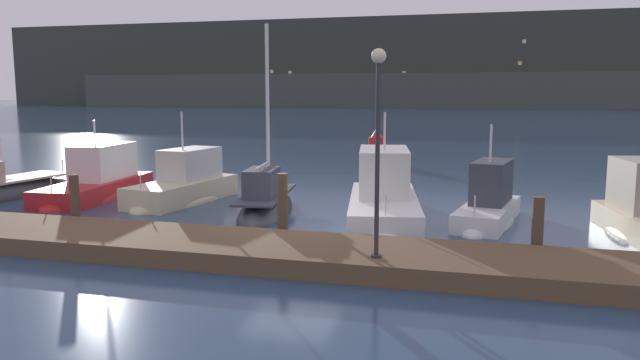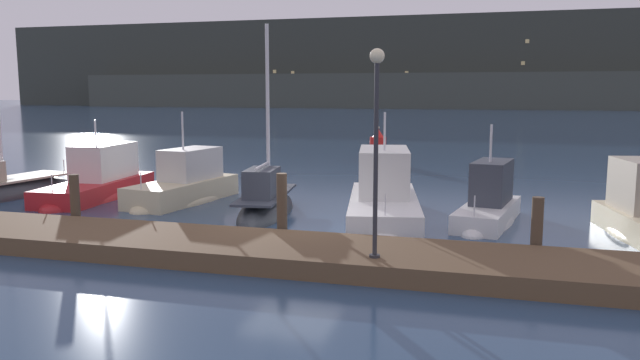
% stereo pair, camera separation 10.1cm
% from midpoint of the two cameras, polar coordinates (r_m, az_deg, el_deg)
% --- Properties ---
extents(ground_plane, '(400.00, 400.00, 0.00)m').
position_cam_midpoint_polar(ground_plane, '(17.54, -2.51, -5.24)').
color(ground_plane, navy).
extents(dock, '(33.79, 2.80, 0.45)m').
position_cam_midpoint_polar(dock, '(15.30, -5.33, -6.41)').
color(dock, brown).
rests_on(dock, ground).
extents(mooring_pile_1, '(0.28, 0.28, 1.63)m').
position_cam_midpoint_polar(mooring_pile_1, '(19.72, -21.35, -1.88)').
color(mooring_pile_1, '#4C3D2D').
rests_on(mooring_pile_1, ground).
extents(mooring_pile_2, '(0.28, 0.28, 1.90)m').
position_cam_midpoint_polar(mooring_pile_2, '(16.65, -3.33, -2.63)').
color(mooring_pile_2, '#4C3D2D').
rests_on(mooring_pile_2, ground).
extents(mooring_pile_3, '(0.28, 0.28, 1.56)m').
position_cam_midpoint_polar(mooring_pile_3, '(15.84, 19.38, -4.28)').
color(mooring_pile_3, '#4C3D2D').
rests_on(mooring_pile_3, ground).
extents(motorboat_berth_2, '(2.59, 6.69, 3.56)m').
position_cam_midpoint_polar(motorboat_berth_2, '(25.46, -19.50, -0.72)').
color(motorboat_berth_2, red).
rests_on(motorboat_berth_2, ground).
extents(motorboat_berth_3, '(2.71, 5.61, 3.84)m').
position_cam_midpoint_polar(motorboat_berth_3, '(23.59, -12.18, -1.06)').
color(motorboat_berth_3, beige).
rests_on(motorboat_berth_3, ground).
extents(sailboat_berth_4, '(2.27, 5.41, 6.88)m').
position_cam_midpoint_polar(sailboat_berth_4, '(20.84, -4.84, -2.61)').
color(sailboat_berth_4, '#2D3338').
rests_on(sailboat_berth_4, ground).
extents(motorboat_berth_5, '(3.55, 7.29, 3.94)m').
position_cam_midpoint_polar(motorboat_berth_5, '(20.21, 5.98, -2.31)').
color(motorboat_berth_5, white).
rests_on(motorboat_berth_5, ground).
extents(motorboat_berth_6, '(2.29, 4.99, 3.59)m').
position_cam_midpoint_polar(motorboat_berth_6, '(20.09, 15.27, -2.85)').
color(motorboat_berth_6, white).
rests_on(motorboat_berth_6, ground).
extents(channel_buoy, '(1.41, 1.41, 2.03)m').
position_cam_midpoint_polar(channel_buoy, '(36.19, 5.40, 2.93)').
color(channel_buoy, red).
rests_on(channel_buoy, ground).
extents(dock_lamppost, '(0.32, 0.32, 4.50)m').
position_cam_midpoint_polar(dock_lamppost, '(13.35, 5.39, 5.34)').
color(dock_lamppost, '#2D2D33').
rests_on(dock_lamppost, dock).
extents(hillside_backdrop, '(240.00, 23.00, 20.69)m').
position_cam_midpoint_polar(hillside_backdrop, '(149.90, 12.88, 10.11)').
color(hillside_backdrop, '#333833').
rests_on(hillside_backdrop, ground).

